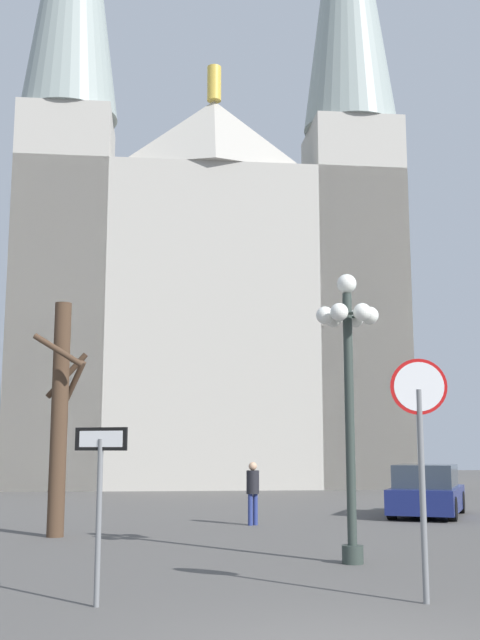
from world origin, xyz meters
TOP-DOWN VIEW (x-y plane):
  - cathedral at (-1.69, 32.99)m, footprint 19.83×13.04m
  - stop_sign at (1.32, 2.66)m, footprint 0.72×0.16m
  - one_way_arrow_sign at (-2.76, 2.60)m, footprint 0.70×0.32m
  - street_lamp at (1.00, 6.06)m, footprint 1.11×1.00m
  - bare_tree at (-4.77, 10.21)m, footprint 1.12×1.20m
  - parked_car_near_navy at (4.70, 15.04)m, footprint 3.14×4.42m
  - pedestrian_walking at (-0.35, 12.65)m, footprint 0.32×0.32m

SIDE VIEW (x-z plane):
  - parked_car_near_navy at x=4.70m, z-range -0.05..1.39m
  - pedestrian_walking at x=-0.35m, z-range 0.15..1.71m
  - one_way_arrow_sign at x=-2.76m, z-range 0.36..2.53m
  - stop_sign at x=1.32m, z-range 0.59..3.66m
  - bare_tree at x=-4.77m, z-range 0.09..5.25m
  - street_lamp at x=1.00m, z-range 0.81..5.77m
  - cathedral at x=-1.69m, z-range -7.33..30.38m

